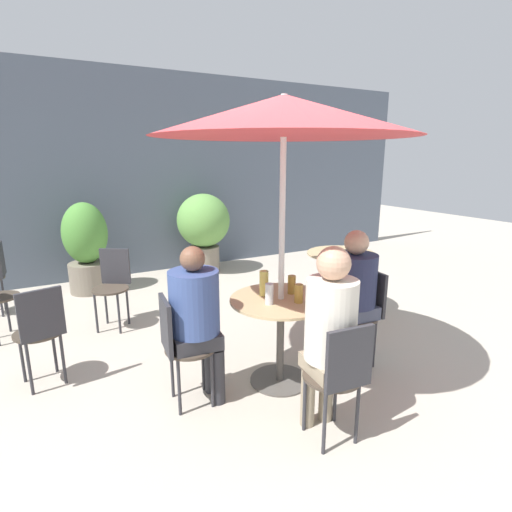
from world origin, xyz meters
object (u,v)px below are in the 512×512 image
at_px(beer_glass_3, 299,293).
at_px(bistro_chair_6, 40,328).
at_px(seated_person_1, 329,327).
at_px(umbrella, 284,116).
at_px(bistro_chair_3, 113,280).
at_px(seated_person_0, 197,313).
at_px(bistro_chair_2, 364,308).
at_px(beer_glass_1, 264,283).
at_px(potted_plant_1, 204,226).
at_px(bistro_chair_0, 179,341).
at_px(cafe_table_far, 341,269).
at_px(beer_glass_2, 269,294).
at_px(bistro_chair_1, 340,372).
at_px(beer_glass_0, 292,285).
at_px(cafe_table_near, 281,321).
at_px(potted_plant_0, 86,246).
at_px(seated_person_2, 352,288).

bearing_deg(beer_glass_3, bistro_chair_6, 151.49).
xyz_separation_m(seated_person_1, umbrella, (0.06, 0.66, 1.29)).
distance_m(bistro_chair_3, seated_person_0, 1.75).
bearing_deg(bistro_chair_2, beer_glass_1, -97.85).
bearing_deg(bistro_chair_3, seated_person_1, -37.73).
relative_size(bistro_chair_2, potted_plant_1, 0.68).
distance_m(bistro_chair_6, potted_plant_1, 3.34).
height_order(bistro_chair_0, seated_person_0, seated_person_0).
xyz_separation_m(cafe_table_far, beer_glass_3, (-1.33, -1.08, 0.26)).
bearing_deg(beer_glass_2, cafe_table_far, 33.03).
bearing_deg(bistro_chair_0, seated_person_1, -129.80).
height_order(bistro_chair_1, beer_glass_0, beer_glass_0).
xyz_separation_m(beer_glass_0, potted_plant_1, (0.49, 3.17, -0.05)).
distance_m(cafe_table_far, beer_glass_1, 1.71).
height_order(cafe_table_near, potted_plant_0, potted_plant_0).
xyz_separation_m(seated_person_1, seated_person_2, (0.72, 0.60, -0.05)).
bearing_deg(seated_person_2, bistro_chair_6, -105.03).
xyz_separation_m(bistro_chair_2, umbrella, (-0.80, 0.08, 1.53)).
height_order(bistro_chair_1, seated_person_1, seated_person_1).
bearing_deg(bistro_chair_6, bistro_chair_3, -138.23).
relative_size(cafe_table_far, bistro_chair_6, 0.94).
xyz_separation_m(bistro_chair_1, umbrella, (0.08, 0.80, 1.53)).
height_order(bistro_chair_3, umbrella, umbrella).
distance_m(seated_person_2, potted_plant_0, 3.61).
distance_m(bistro_chair_0, beer_glass_3, 0.93).
distance_m(bistro_chair_6, potted_plant_0, 2.38).
bearing_deg(beer_glass_1, cafe_table_near, -59.64).
xyz_separation_m(cafe_table_near, cafe_table_far, (1.40, 0.94, -0.00)).
height_order(seated_person_0, seated_person_1, seated_person_1).
distance_m(bistro_chair_2, beer_glass_2, 0.98).
relative_size(bistro_chair_6, seated_person_0, 0.70).
bearing_deg(umbrella, bistro_chair_2, -5.51).
bearing_deg(cafe_table_far, potted_plant_0, 138.78).
height_order(cafe_table_near, umbrella, umbrella).
bearing_deg(seated_person_2, bistro_chair_1, -39.64).
bearing_deg(bistro_chair_0, seated_person_2, -90.00).
bearing_deg(cafe_table_near, seated_person_0, 174.49).
bearing_deg(seated_person_1, seated_person_0, -45.14).
relative_size(bistro_chair_1, seated_person_2, 0.69).
distance_m(beer_glass_3, potted_plant_0, 3.44).
xyz_separation_m(beer_glass_0, umbrella, (-0.14, -0.06, 1.26)).
bearing_deg(bistro_chair_3, bistro_chair_2, -14.42).
bearing_deg(bistro_chair_2, bistro_chair_6, -104.24).
height_order(cafe_table_near, seated_person_0, seated_person_0).
relative_size(cafe_table_far, umbrella, 0.36).
bearing_deg(bistro_chair_6, bistro_chair_1, 121.63).
height_order(bistro_chair_2, potted_plant_1, potted_plant_1).
bearing_deg(bistro_chair_0, seated_person_0, -90.00).
bearing_deg(beer_glass_0, seated_person_1, -105.59).
distance_m(bistro_chair_1, seated_person_1, 0.28).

